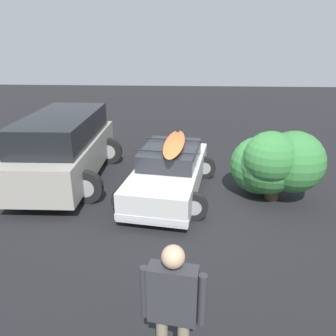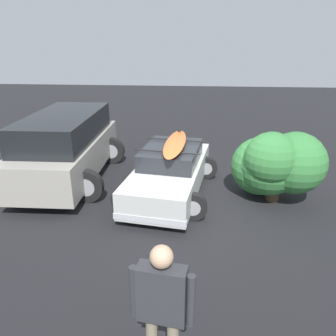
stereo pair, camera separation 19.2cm
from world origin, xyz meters
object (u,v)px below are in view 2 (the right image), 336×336
at_px(suv_car, 67,146).
at_px(person_bystander, 162,304).
at_px(bush_near_left, 274,164).
at_px(sedan_car, 170,171).

height_order(suv_car, person_bystander, suv_car).
bearing_deg(person_bystander, bush_near_left, -114.82).
bearing_deg(person_bystander, sedan_car, -86.58).
xyz_separation_m(suv_car, bush_near_left, (-5.53, 0.95, 0.00)).
height_order(suv_car, bush_near_left, suv_car).
bearing_deg(suv_car, person_bystander, 119.63).
relative_size(sedan_car, person_bystander, 2.22).
xyz_separation_m(sedan_car, suv_car, (2.99, -0.71, 0.38)).
distance_m(suv_car, bush_near_left, 5.61).
distance_m(sedan_car, bush_near_left, 2.58).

